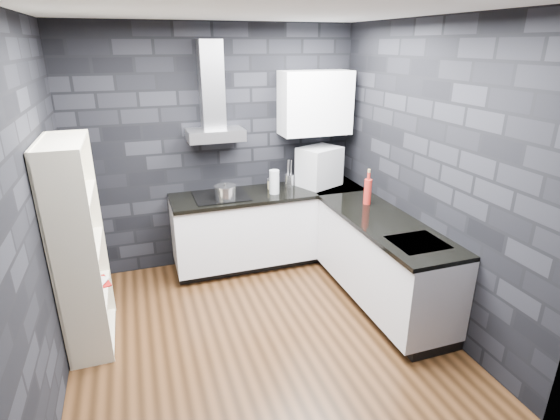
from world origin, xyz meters
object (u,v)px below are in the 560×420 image
bookshelf (79,247)px  appliance_garage (319,167)px  pot (225,193)px  utensil_crock (289,180)px  glass_vase (274,182)px  red_bottle (368,192)px  fruit_bowl (78,247)px  storage_jar (271,184)px

bookshelf → appliance_garage: bearing=19.3°
pot → utensil_crock: same height
glass_vase → bookshelf: (-1.96, -0.80, -0.13)m
utensil_crock → red_bottle: 1.01m
pot → fruit_bowl: (-1.40, -0.85, -0.04)m
utensil_crock → fruit_bowl: size_ratio=0.60×
bookshelf → pot: bearing=28.3°
red_bottle → fruit_bowl: red_bottle is taller
fruit_bowl → appliance_garage: bearing=21.4°
glass_vase → pot: bearing=-177.0°
bookshelf → fruit_bowl: (0.00, -0.07, 0.04)m
pot → utensil_crock: bearing=15.5°
red_bottle → fruit_bowl: size_ratio=1.12×
appliance_garage → red_bottle: bearing=-97.1°
storage_jar → bookshelf: bookshelf is taller
glass_vase → appliance_garage: (0.60, 0.12, 0.09)m
storage_jar → red_bottle: (0.80, -0.81, 0.08)m
pot → red_bottle: red_bottle is taller
appliance_garage → pot: bearing=164.3°
glass_vase → red_bottle: bearing=-37.9°
pot → appliance_garage: 1.18m
utensil_crock → appliance_garage: appliance_garage is taller
storage_jar → appliance_garage: (0.58, -0.05, 0.17)m
glass_vase → fruit_bowl: (-1.96, -0.88, -0.10)m
fruit_bowl → pot: bearing=31.2°
glass_vase → bookshelf: bookshelf is taller
bookshelf → fruit_bowl: 0.08m
appliance_garage → bookshelf: bookshelf is taller
appliance_garage → red_bottle: (0.22, -0.76, -0.09)m
appliance_garage → utensil_crock: bearing=145.5°
fruit_bowl → red_bottle: bearing=4.9°
bookshelf → storage_jar: bearing=25.6°
storage_jar → utensil_crock: size_ratio=0.73×
fruit_bowl → glass_vase: bearing=24.1°
pot → bookshelf: 1.60m
utensil_crock → bookshelf: size_ratio=0.08×
appliance_garage → storage_jar: bearing=152.2°
storage_jar → red_bottle: bearing=-45.3°
glass_vase → fruit_bowl: bearing=-155.9°
pot → storage_jar: bearing=19.1°
utensil_crock → fruit_bowl: 2.45m
red_bottle → utensil_crock: bearing=124.5°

